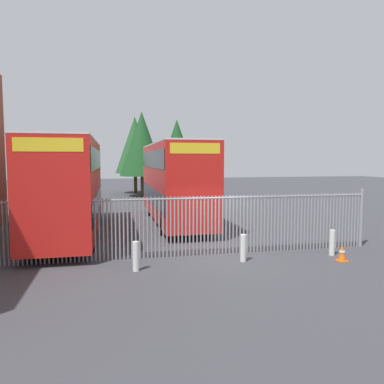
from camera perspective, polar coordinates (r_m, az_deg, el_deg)
ground_plane at (r=21.64m, az=-2.25°, el=-4.38°), size 100.00×100.00×0.00m
palisade_fence at (r=13.48m, az=-1.24°, el=-5.01°), size 14.80×0.14×2.35m
double_decker_bus_near_gate at (r=17.96m, az=-18.44°, el=1.23°), size 2.54×10.81×4.42m
double_decker_bus_behind_fence_left at (r=20.70m, az=-2.78°, el=1.94°), size 2.54×10.81×4.42m
bollard_near_left at (r=11.99m, az=-8.68°, el=-9.79°), size 0.20×0.20×0.95m
bollard_center_front at (r=13.03m, az=7.92°, el=-8.57°), size 0.20×0.20×0.95m
bollard_near_right at (r=14.67m, az=20.82°, el=-7.32°), size 0.20×0.20×0.95m
traffic_cone_by_gate at (r=13.98m, az=22.17°, el=-8.74°), size 0.34×0.34×0.59m
tree_tall_back at (r=39.15m, az=-2.35°, el=6.95°), size 4.03×4.03×7.75m
tree_short_side at (r=35.83m, az=-7.74°, el=7.38°), size 4.28×4.28×8.11m
tree_mid_row at (r=39.66m, az=-8.80°, el=7.18°), size 4.15×4.15×8.05m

